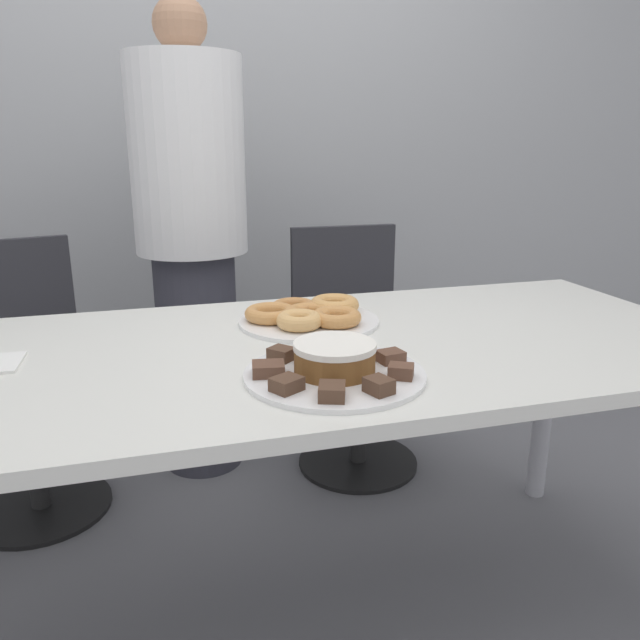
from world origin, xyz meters
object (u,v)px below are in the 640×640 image
(plate_donuts, at_px, (309,321))
(frosted_cake, at_px, (335,357))
(person_standing, at_px, (192,240))
(plate_cake, at_px, (335,374))
(office_chair_left, at_px, (24,390))
(office_chair_right, at_px, (354,357))

(plate_donuts, xyz_separation_m, frosted_cake, (-0.05, -0.36, 0.03))
(person_standing, distance_m, plate_cake, 1.12)
(office_chair_left, xyz_separation_m, plate_donuts, (0.77, -0.61, 0.34))
(person_standing, height_order, plate_cake, person_standing)
(plate_donuts, bearing_deg, office_chair_left, 141.62)
(person_standing, relative_size, frosted_cake, 10.22)
(office_chair_right, bearing_deg, frosted_cake, -110.74)
(office_chair_left, height_order, plate_donuts, office_chair_left)
(frosted_cake, bearing_deg, plate_donuts, 82.72)
(plate_donuts, bearing_deg, person_standing, 106.07)
(plate_cake, distance_m, plate_donuts, 0.36)
(plate_cake, xyz_separation_m, frosted_cake, (-0.00, 0.00, 0.03))
(office_chair_left, relative_size, plate_donuts, 2.51)
(office_chair_right, relative_size, plate_donuts, 2.51)
(person_standing, bearing_deg, office_chair_left, -167.37)
(plate_cake, relative_size, plate_donuts, 1.01)
(office_chair_right, bearing_deg, plate_cake, -110.74)
(person_standing, distance_m, plate_donuts, 0.78)
(office_chair_left, bearing_deg, person_standing, -0.99)
(person_standing, distance_m, frosted_cake, 1.12)
(person_standing, relative_size, plate_cake, 4.62)
(person_standing, height_order, plate_donuts, person_standing)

